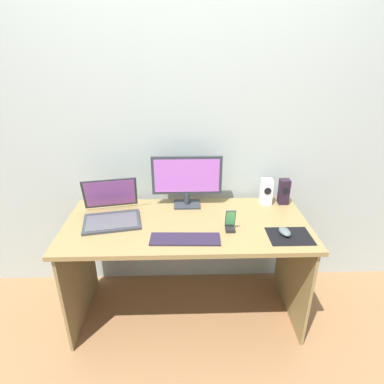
% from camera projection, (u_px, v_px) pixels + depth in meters
% --- Properties ---
extents(ground_plane, '(8.00, 8.00, 0.00)m').
position_uv_depth(ground_plane, '(187.00, 310.00, 2.31)').
color(ground_plane, olive).
extents(wall_back, '(6.00, 0.04, 2.50)m').
position_uv_depth(wall_back, '(185.00, 124.00, 2.17)').
color(wall_back, '#9FABA6').
rests_on(wall_back, ground_plane).
extents(desk, '(1.52, 0.69, 0.72)m').
position_uv_depth(desk, '(187.00, 242.00, 2.07)').
color(desk, olive).
rests_on(desk, ground_plane).
extents(monitor, '(0.47, 0.14, 0.35)m').
position_uv_depth(monitor, '(187.00, 179.00, 2.15)').
color(monitor, '#2A2F37').
rests_on(monitor, desk).
extents(speaker_right, '(0.07, 0.07, 0.18)m').
position_uv_depth(speaker_right, '(284.00, 192.00, 2.22)').
color(speaker_right, black).
rests_on(speaker_right, desk).
extents(speaker_near_monitor, '(0.08, 0.08, 0.18)m').
position_uv_depth(speaker_near_monitor, '(266.00, 192.00, 2.22)').
color(speaker_near_monitor, silver).
rests_on(speaker_near_monitor, desk).
extents(laptop, '(0.40, 0.40, 0.24)m').
position_uv_depth(laptop, '(111.00, 212.00, 2.04)').
color(laptop, '#303439').
rests_on(laptop, desk).
extents(keyboard_external, '(0.40, 0.14, 0.01)m').
position_uv_depth(keyboard_external, '(185.00, 239.00, 1.83)').
color(keyboard_external, '#231C30').
rests_on(keyboard_external, desk).
extents(mousepad, '(0.25, 0.20, 0.00)m').
position_uv_depth(mousepad, '(290.00, 236.00, 1.87)').
color(mousepad, black).
rests_on(mousepad, desk).
extents(mouse, '(0.08, 0.11, 0.04)m').
position_uv_depth(mouse, '(285.00, 232.00, 1.88)').
color(mouse, '#4D5859').
rests_on(mouse, mousepad).
extents(phone_in_dock, '(0.06, 0.06, 0.14)m').
position_uv_depth(phone_in_dock, '(230.00, 223.00, 1.91)').
color(phone_in_dock, black).
rests_on(phone_in_dock, desk).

